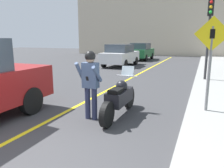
% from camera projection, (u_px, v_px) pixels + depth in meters
% --- Properties ---
extents(ground_plane, '(80.00, 80.00, 0.00)m').
position_uv_depth(ground_plane, '(5.00, 164.00, 3.68)').
color(ground_plane, '#38383A').
extents(road_center_line, '(0.12, 36.00, 0.01)m').
position_uv_depth(road_center_line, '(111.00, 88.00, 9.32)').
color(road_center_line, yellow).
rests_on(road_center_line, ground).
extents(building_backdrop, '(28.00, 1.20, 7.92)m').
position_uv_depth(building_backdrop, '(181.00, 23.00, 26.33)').
color(building_backdrop, beige).
rests_on(building_backdrop, ground).
extents(motorcycle, '(0.62, 2.27, 1.30)m').
position_uv_depth(motorcycle, '(120.00, 98.00, 5.86)').
color(motorcycle, black).
rests_on(motorcycle, ground).
extents(person_biker, '(0.59, 0.48, 1.77)m').
position_uv_depth(person_biker, '(90.00, 78.00, 5.52)').
color(person_biker, '#282D4C').
rests_on(person_biker, ground).
extents(crossing_sign, '(0.91, 0.08, 2.53)m').
position_uv_depth(crossing_sign, '(211.00, 55.00, 5.77)').
color(crossing_sign, slate).
rests_on(crossing_sign, sidewalk_curb).
extents(traffic_light, '(0.26, 0.30, 3.76)m').
position_uv_depth(traffic_light, '(209.00, 25.00, 10.23)').
color(traffic_light, '#2D2D30').
rests_on(traffic_light, sidewalk_curb).
extents(parked_car_white, '(1.88, 4.20, 1.68)m').
position_uv_depth(parked_car_white, '(120.00, 55.00, 16.84)').
color(parked_car_white, black).
rests_on(parked_car_white, ground).
extents(parked_car_green, '(1.88, 4.20, 1.68)m').
position_uv_depth(parked_car_green, '(141.00, 51.00, 21.88)').
color(parked_car_green, black).
rests_on(parked_car_green, ground).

